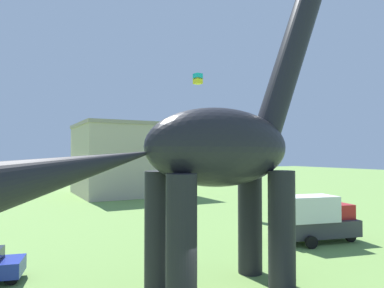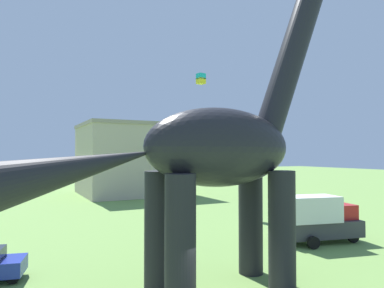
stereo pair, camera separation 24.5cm
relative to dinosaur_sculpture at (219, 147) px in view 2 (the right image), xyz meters
name	(u,v)px [view 2 (the right image)]	position (x,y,z in m)	size (l,w,h in m)	color
dinosaur_sculpture	(219,147)	(0.00, 0.00, 0.00)	(16.79, 3.56, 17.55)	black
parked_box_truck	(319,218)	(10.44, 4.04, -4.70)	(5.92, 3.27, 3.20)	#38383D
person_watching_child	(280,217)	(10.78, 8.37, -5.33)	(0.63, 0.28, 1.68)	black
kite_drifting	(201,79)	(10.92, 21.71, 8.30)	(0.96, 0.96, 1.18)	#19B2B7
background_building_block	(132,159)	(8.11, 38.42, -1.07)	(14.95, 14.09, 10.52)	#B7A893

